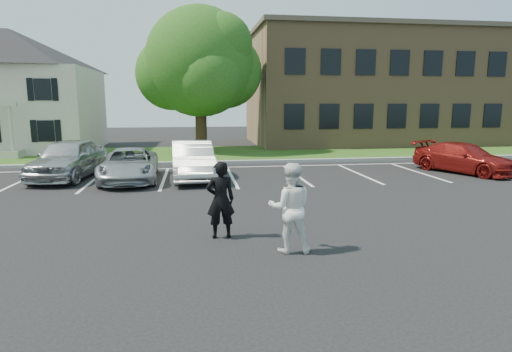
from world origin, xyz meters
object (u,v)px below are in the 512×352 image
Objects in this scene: house at (11,91)px; office_building at (396,88)px; man_black_suit at (221,200)px; car_white_sedan at (193,160)px; man_white_shirt at (290,208)px; tree at (201,65)px; car_silver_minivan at (129,165)px; car_silver_west at (69,158)px; car_red_compact at (464,158)px.

office_building reaches higher than house.
car_white_sedan is at bearing -90.04° from man_black_suit.
office_building is 11.82× the size of man_white_shirt.
car_silver_minivan is at bearing -108.12° from tree.
man_black_suit is 10.43m from car_silver_west.
car_red_compact is (11.34, 7.73, -0.24)m from man_black_suit.
house reaches higher than car_silver_west.
office_building is 4.94× the size of car_red_compact.
car_silver_west is 1.05× the size of car_white_sedan.
tree is at bearing -162.64° from office_building.
car_white_sedan is (11.38, -12.09, -3.07)m from house.
man_black_suit reaches higher than car_white_sedan.
car_silver_minivan is at bearing -55.17° from man_white_shirt.
car_silver_west is at bearing 151.77° from car_red_compact.
man_white_shirt is at bearing -85.75° from tree.
car_silver_minivan is 14.48m from car_red_compact.
house is at bearing 122.67° from car_silver_minivan.
office_building reaches higher than car_red_compact.
house reaches higher than car_white_sedan.
man_black_suit is at bearing -90.00° from tree.
tree is at bearing 82.93° from car_white_sedan.
car_white_sedan is 1.02× the size of car_red_compact.
car_silver_minivan is (-4.52, 8.94, -0.30)m from man_white_shirt.
car_silver_west reaches higher than car_red_compact.
car_silver_minivan is at bearing -12.93° from car_silver_west.
car_red_compact is at bearing -27.80° from house.
house reaches higher than man_black_suit.
car_red_compact is (-3.65, -14.33, -3.50)m from office_building.
tree reaches higher than car_silver_west.
house is 5.71× the size of man_black_suit.
house is at bearing -175.72° from office_building.
man_black_suit is (12.02, -20.05, -2.93)m from house.
house is at bearing 167.50° from tree.
man_black_suit is 0.40× the size of car_red_compact.
house is 0.46× the size of office_building.
man_black_suit is at bearing -170.53° from car_red_compact.
tree is 1.89× the size of car_silver_minivan.
car_white_sedan is at bearing -46.73° from house.
house is 12.40m from tree.
office_building is 2.55× the size of tree.
car_white_sedan is 11.98m from car_red_compact.
office_building is at bearing 50.89° from car_red_compact.
house is 15.46m from car_silver_minivan.
car_silver_minivan is (-3.14, -9.59, -4.70)m from tree.
car_white_sedan reaches higher than car_red_compact.
man_black_suit is 13.73m from car_red_compact.
car_red_compact is (14.48, -0.06, 0.01)m from car_silver_minivan.
office_building is 15.20m from car_red_compact.
car_white_sedan reaches higher than car_silver_minivan.
car_red_compact is at bearing 4.15° from car_silver_west.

